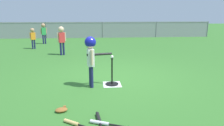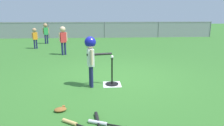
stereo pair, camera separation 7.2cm
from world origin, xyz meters
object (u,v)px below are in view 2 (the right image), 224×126
spare_bat_silver (102,123)px  baseball_on_tee (112,57)px  fielder_deep_left (63,37)px  spare_bat_black (97,120)px  batting_tee (112,80)px  fielder_deep_right (46,31)px  spare_bat_wood (73,123)px  fielder_deep_center (35,35)px  batter_child (91,51)px  glove_by_plate (60,109)px

spare_bat_silver → baseball_on_tee: bearing=81.0°
fielder_deep_left → spare_bat_silver: size_ratio=2.00×
baseball_on_tee → spare_bat_black: bearing=-101.7°
batting_tee → fielder_deep_right: 8.05m
batting_tee → fielder_deep_left: 4.30m
spare_bat_wood → spare_bat_silver: bearing=-4.7°
fielder_deep_right → spare_bat_wood: (2.59, -9.13, -0.73)m
fielder_deep_center → spare_bat_silver: bearing=-66.9°
fielder_deep_right → batting_tee: bearing=-65.4°
batter_child → fielder_deep_center: (-2.95, 5.66, -0.20)m
batting_tee → baseball_on_tee: 0.60m
batting_tee → spare_bat_black: batting_tee is taller
batting_tee → glove_by_plate: batting_tee is taller
glove_by_plate → spare_bat_black: bearing=-31.0°
spare_bat_wood → fielder_deep_right: bearing=105.8°
batting_tee → fielder_deep_left: bearing=114.9°
fielder_deep_left → spare_bat_black: (1.43, -5.60, -0.75)m
baseball_on_tee → spare_bat_black: 1.91m
spare_bat_silver → spare_bat_wood: (-0.46, 0.04, 0.00)m
fielder_deep_left → glove_by_plate: bearing=-81.7°
fielder_deep_center → spare_bat_wood: fielder_deep_center is taller
spare_bat_silver → spare_bat_black: same height
spare_bat_black → glove_by_plate: bearing=149.0°
spare_bat_silver → glove_by_plate: glove_by_plate is taller
baseball_on_tee → glove_by_plate: bearing=-127.3°
baseball_on_tee → fielder_deep_left: bearing=114.9°
fielder_deep_left → spare_bat_black: bearing=-75.7°
fielder_deep_center → spare_bat_silver: 8.09m
fielder_deep_left → batting_tee: bearing=-65.1°
fielder_deep_left → baseball_on_tee: bearing=-65.1°
fielder_deep_right → fielder_deep_left: (1.55, -3.45, 0.02)m
spare_bat_black → batter_child: bearing=94.9°
batting_tee → batter_child: 0.91m
baseball_on_tee → spare_bat_black: (-0.36, -1.75, -0.67)m
baseball_on_tee → spare_bat_silver: 2.00m
spare_bat_wood → spare_bat_black: size_ratio=0.77×
batter_child → fielder_deep_left: 4.16m
batting_tee → spare_bat_wood: (-0.75, -1.83, -0.08)m
fielder_deep_right → spare_bat_black: fielder_deep_right is taller
spare_bat_wood → spare_bat_black: same height
fielder_deep_center → fielder_deep_right: size_ratio=0.87×
fielder_deep_center → spare_bat_black: bearing=-67.0°
fielder_deep_center → fielder_deep_right: bearing=86.2°
fielder_deep_left → spare_bat_black: size_ratio=1.87×
fielder_deep_right → glove_by_plate: bearing=-75.0°
fielder_deep_left → spare_bat_wood: size_ratio=2.42×
batting_tee → batter_child: (-0.50, -0.11, 0.76)m
fielder_deep_center → spare_bat_wood: 7.88m
batting_tee → fielder_deep_center: size_ratio=0.65×
batter_child → glove_by_plate: (-0.52, -1.24, -0.83)m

